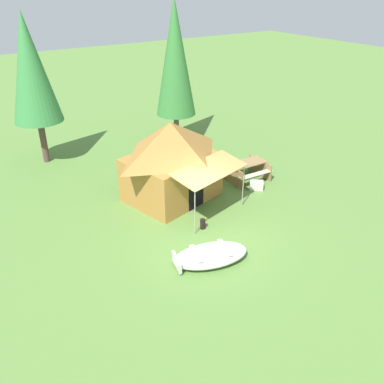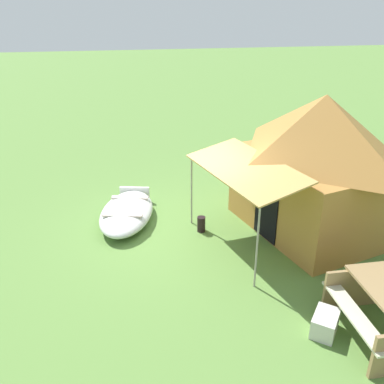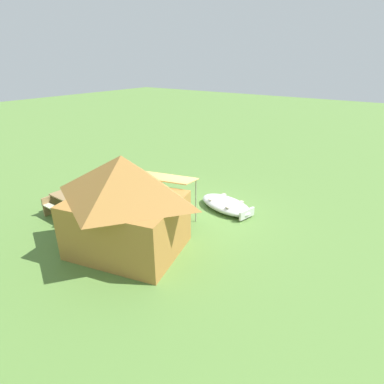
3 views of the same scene
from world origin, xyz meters
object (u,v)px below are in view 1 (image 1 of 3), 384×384
(picnic_table, at_px, (247,169))
(pine_tree_back_right, at_px, (175,58))
(pine_tree_back_left, at_px, (30,69))
(fuel_can, at_px, (203,224))
(beached_rowboat, at_px, (210,255))
(cooler_box, at_px, (257,185))
(canvas_cabin_tent, at_px, (171,160))

(picnic_table, distance_m, pine_tree_back_right, 6.46)
(pine_tree_back_left, bearing_deg, fuel_can, -71.98)
(beached_rowboat, height_order, pine_tree_back_right, pine_tree_back_right)
(picnic_table, relative_size, pine_tree_back_right, 0.24)
(pine_tree_back_left, bearing_deg, beached_rowboat, -79.08)
(picnic_table, xyz_separation_m, cooler_box, (-0.23, -0.92, -0.31))
(cooler_box, bearing_deg, pine_tree_back_right, 89.20)
(picnic_table, bearing_deg, fuel_can, -149.99)
(picnic_table, bearing_deg, pine_tree_back_right, 91.53)
(fuel_can, distance_m, pine_tree_back_left, 9.82)
(canvas_cabin_tent, height_order, pine_tree_back_right, pine_tree_back_right)
(beached_rowboat, height_order, pine_tree_back_left, pine_tree_back_left)
(beached_rowboat, xyz_separation_m, picnic_table, (4.47, 3.69, 0.25))
(pine_tree_back_right, bearing_deg, fuel_can, -115.23)
(picnic_table, height_order, fuel_can, picnic_table)
(fuel_can, bearing_deg, pine_tree_back_left, 108.02)
(canvas_cabin_tent, distance_m, picnic_table, 3.56)
(canvas_cabin_tent, height_order, fuel_can, canvas_cabin_tent)
(fuel_can, height_order, pine_tree_back_right, pine_tree_back_right)
(cooler_box, height_order, pine_tree_back_right, pine_tree_back_right)
(picnic_table, distance_m, pine_tree_back_left, 9.81)
(pine_tree_back_right, bearing_deg, picnic_table, -88.47)
(canvas_cabin_tent, relative_size, fuel_can, 12.63)
(pine_tree_back_left, xyz_separation_m, pine_tree_back_right, (6.28, -1.11, -0.02))
(canvas_cabin_tent, xyz_separation_m, pine_tree_back_right, (3.23, 4.97, 2.57))
(beached_rowboat, xyz_separation_m, pine_tree_back_left, (-1.95, 10.13, 3.92))
(pine_tree_back_left, bearing_deg, canvas_cabin_tent, -63.35)
(picnic_table, bearing_deg, cooler_box, -104.10)
(canvas_cabin_tent, height_order, pine_tree_back_left, pine_tree_back_left)
(picnic_table, relative_size, pine_tree_back_left, 0.26)
(beached_rowboat, height_order, canvas_cabin_tent, canvas_cabin_tent)
(beached_rowboat, relative_size, fuel_can, 7.13)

